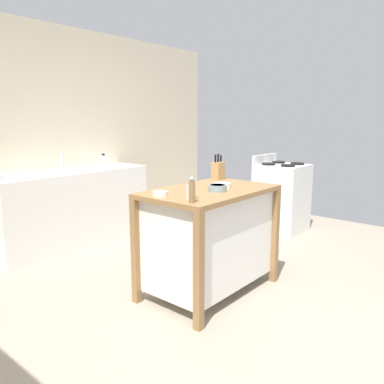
{
  "coord_description": "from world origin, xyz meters",
  "views": [
    {
      "loc": [
        -2.37,
        -1.77,
        1.51
      ],
      "look_at": [
        0.16,
        0.37,
        0.87
      ],
      "focal_mm": 35.94,
      "sensor_mm": 36.0,
      "label": 1
    }
  ],
  "objects_px": {
    "drinking_cup": "(191,192)",
    "bowl_ceramic_wide": "(218,188)",
    "stove": "(281,197)",
    "pepper_grinder": "(192,191)",
    "sink_faucet": "(63,161)",
    "knife_block": "(218,170)",
    "bowl_ceramic_small": "(160,193)",
    "bottle_dish_soap": "(103,161)",
    "kitchen_island": "(210,235)",
    "bowl_stoneware_deep": "(223,185)",
    "trash_bin": "(255,235)"
  },
  "relations": [
    {
      "from": "knife_block",
      "to": "bowl_ceramic_small",
      "type": "distance_m",
      "value": 0.96
    },
    {
      "from": "drinking_cup",
      "to": "pepper_grinder",
      "type": "bearing_deg",
      "value": -137.29
    },
    {
      "from": "kitchen_island",
      "to": "trash_bin",
      "type": "distance_m",
      "value": 0.85
    },
    {
      "from": "knife_block",
      "to": "bowl_ceramic_wide",
      "type": "distance_m",
      "value": 0.62
    },
    {
      "from": "kitchen_island",
      "to": "bowl_ceramic_small",
      "type": "bearing_deg",
      "value": 166.74
    },
    {
      "from": "bowl_ceramic_small",
      "to": "pepper_grinder",
      "type": "relative_size",
      "value": 0.62
    },
    {
      "from": "stove",
      "to": "bowl_ceramic_wide",
      "type": "bearing_deg",
      "value": -166.36
    },
    {
      "from": "bowl_ceramic_wide",
      "to": "bowl_stoneware_deep",
      "type": "distance_m",
      "value": 0.18
    },
    {
      "from": "stove",
      "to": "sink_faucet",
      "type": "bearing_deg",
      "value": 141.01
    },
    {
      "from": "bottle_dish_soap",
      "to": "stove",
      "type": "bearing_deg",
      "value": -43.24
    },
    {
      "from": "bowl_ceramic_small",
      "to": "drinking_cup",
      "type": "height_order",
      "value": "drinking_cup"
    },
    {
      "from": "drinking_cup",
      "to": "stove",
      "type": "relative_size",
      "value": 0.1
    },
    {
      "from": "bowl_ceramic_wide",
      "to": "stove",
      "type": "xyz_separation_m",
      "value": [
        2.19,
        0.53,
        -0.49
      ]
    },
    {
      "from": "pepper_grinder",
      "to": "bottle_dish_soap",
      "type": "relative_size",
      "value": 1.08
    },
    {
      "from": "bowl_stoneware_deep",
      "to": "stove",
      "type": "xyz_separation_m",
      "value": [
        2.02,
        0.46,
        -0.48
      ]
    },
    {
      "from": "kitchen_island",
      "to": "stove",
      "type": "bearing_deg",
      "value": 11.2
    },
    {
      "from": "drinking_cup",
      "to": "trash_bin",
      "type": "xyz_separation_m",
      "value": [
        1.24,
        0.17,
        -0.65
      ]
    },
    {
      "from": "kitchen_island",
      "to": "bottle_dish_soap",
      "type": "xyz_separation_m",
      "value": [
        0.44,
        2.04,
        0.46
      ]
    },
    {
      "from": "drinking_cup",
      "to": "bowl_ceramic_wide",
      "type": "bearing_deg",
      "value": 4.94
    },
    {
      "from": "kitchen_island",
      "to": "bowl_ceramic_wide",
      "type": "relative_size",
      "value": 7.72
    },
    {
      "from": "knife_block",
      "to": "bowl_stoneware_deep",
      "type": "height_order",
      "value": "knife_block"
    },
    {
      "from": "kitchen_island",
      "to": "pepper_grinder",
      "type": "distance_m",
      "value": 0.74
    },
    {
      "from": "kitchen_island",
      "to": "bowl_ceramic_wide",
      "type": "distance_m",
      "value": 0.45
    },
    {
      "from": "knife_block",
      "to": "pepper_grinder",
      "type": "bearing_deg",
      "value": -153.35
    },
    {
      "from": "bowl_stoneware_deep",
      "to": "sink_faucet",
      "type": "height_order",
      "value": "sink_faucet"
    },
    {
      "from": "kitchen_island",
      "to": "bottle_dish_soap",
      "type": "height_order",
      "value": "bottle_dish_soap"
    },
    {
      "from": "pepper_grinder",
      "to": "trash_bin",
      "type": "relative_size",
      "value": 0.3
    },
    {
      "from": "pepper_grinder",
      "to": "sink_faucet",
      "type": "xyz_separation_m",
      "value": [
        0.47,
        2.43,
        0.0
      ]
    },
    {
      "from": "trash_bin",
      "to": "bowl_ceramic_small",
      "type": "bearing_deg",
      "value": 176.42
    },
    {
      "from": "knife_block",
      "to": "drinking_cup",
      "type": "xyz_separation_m",
      "value": [
        -0.88,
        -0.4,
        -0.04
      ]
    },
    {
      "from": "knife_block",
      "to": "bowl_ceramic_small",
      "type": "relative_size",
      "value": 2.17
    },
    {
      "from": "bowl_ceramic_wide",
      "to": "bottle_dish_soap",
      "type": "height_order",
      "value": "bottle_dish_soap"
    },
    {
      "from": "bowl_stoneware_deep",
      "to": "bottle_dish_soap",
      "type": "relative_size",
      "value": 0.84
    },
    {
      "from": "kitchen_island",
      "to": "pepper_grinder",
      "type": "height_order",
      "value": "pepper_grinder"
    },
    {
      "from": "sink_faucet",
      "to": "bottle_dish_soap",
      "type": "height_order",
      "value": "sink_faucet"
    },
    {
      "from": "stove",
      "to": "kitchen_island",
      "type": "bearing_deg",
      "value": -168.8
    },
    {
      "from": "bowl_ceramic_small",
      "to": "sink_faucet",
      "type": "bearing_deg",
      "value": 78.03
    },
    {
      "from": "bowl_ceramic_wide",
      "to": "trash_bin",
      "type": "height_order",
      "value": "bowl_ceramic_wide"
    },
    {
      "from": "bowl_ceramic_wide",
      "to": "drinking_cup",
      "type": "height_order",
      "value": "drinking_cup"
    },
    {
      "from": "bowl_ceramic_small",
      "to": "stove",
      "type": "relative_size",
      "value": 0.11
    },
    {
      "from": "knife_block",
      "to": "stove",
      "type": "height_order",
      "value": "knife_block"
    },
    {
      "from": "bowl_stoneware_deep",
      "to": "bowl_ceramic_small",
      "type": "distance_m",
      "value": 0.63
    },
    {
      "from": "bowl_ceramic_wide",
      "to": "bowl_stoneware_deep",
      "type": "height_order",
      "value": "bowl_ceramic_wide"
    },
    {
      "from": "knife_block",
      "to": "drinking_cup",
      "type": "relative_size",
      "value": 2.37
    },
    {
      "from": "pepper_grinder",
      "to": "bowl_stoneware_deep",
      "type": "bearing_deg",
      "value": 16.63
    },
    {
      "from": "bowl_stoneware_deep",
      "to": "trash_bin",
      "type": "height_order",
      "value": "bowl_stoneware_deep"
    },
    {
      "from": "bowl_ceramic_small",
      "to": "kitchen_island",
      "type": "bearing_deg",
      "value": -13.26
    },
    {
      "from": "bowl_ceramic_wide",
      "to": "kitchen_island",
      "type": "bearing_deg",
      "value": 71.35
    },
    {
      "from": "bowl_ceramic_wide",
      "to": "drinking_cup",
      "type": "distance_m",
      "value": 0.38
    },
    {
      "from": "kitchen_island",
      "to": "bowl_ceramic_small",
      "type": "height_order",
      "value": "bowl_ceramic_small"
    }
  ]
}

